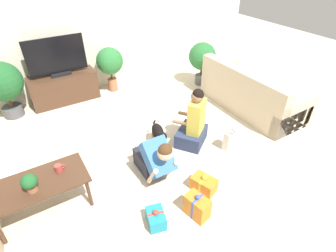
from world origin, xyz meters
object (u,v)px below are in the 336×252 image
Objects in this scene: potted_plant_back_right at (110,62)px; gift_bag_a at (229,140)px; gift_box_a at (204,184)px; sofa_right at (251,95)px; gift_box_c at (197,207)px; potted_plant_back_left at (2,84)px; tabletop_plant at (29,183)px; mug at (59,168)px; dog at (159,133)px; coffee_table at (38,186)px; tv_console at (64,88)px; potted_plant_corner_right at (202,58)px; person_sitting at (194,125)px; person_kneeling at (155,159)px; gift_box_b at (156,218)px; tv at (57,59)px.

potted_plant_back_right is 2.70× the size of gift_bag_a.
gift_bag_a is at bearing 28.48° from gift_box_a.
sofa_right is 2.76m from gift_box_c.
gift_box_a is (1.91, -3.28, -0.55)m from potted_plant_back_left.
mug is at bearing 25.74° from tabletop_plant.
sofa_right is 2.08m from dog.
sofa_right is at bearing 6.16° from mug.
tv_console is at bearing 71.02° from coffee_table.
potted_plant_corner_right is 1.63× the size of dog.
gift_bag_a is at bearing -8.16° from mug.
dog is at bearing -57.76° from person_sitting.
person_kneeling is at bearing -14.48° from person_sitting.
person_sitting is at bearing -80.53° from potted_plant_back_right.
sofa_right is at bearing -35.97° from tv_console.
potted_plant_corner_right is 1.97m from potted_plant_back_right.
potted_plant_back_left is (-3.79, 0.74, 0.05)m from potted_plant_corner_right.
potted_plant_corner_right reaches higher than coffee_table.
coffee_table is 2.28m from person_sitting.
gift_box_b is at bearing -171.79° from gift_box_a.
sofa_right is 1.40m from potted_plant_corner_right.
potted_plant_back_left is at bearing 144.78° from dog.
tv is at bearing 121.54° from gift_bag_a.
mug is at bearing -103.95° from tv.
potted_plant_back_right is 3.53m from gift_box_b.
gift_bag_a is at bearing 19.38° from gift_box_b.
gift_box_c is (-0.26, -1.35, -0.11)m from dog.
tv is 3.72m from gift_box_c.
gift_box_b is (-2.66, -2.65, -0.52)m from potted_plant_corner_right.
potted_plant_back_left is at bearing 92.15° from coffee_table.
person_sitting is 8.09× the size of mug.
coffee_table reaches higher than gift_box_c.
potted_plant_back_left is 3.83m from gift_box_a.
gift_bag_a is at bearing -20.66° from dog.
person_kneeling is at bearing -139.02° from potted_plant_corner_right.
potted_plant_corner_right is at bearing 51.47° from dog.
person_kneeling is 2.28× the size of gift_box_c.
potted_plant_corner_right reaches higher than tv_console.
gift_box_a is (0.92, -3.33, -0.18)m from tv_console.
mug is at bearing 139.46° from gift_box_c.
potted_plant_back_left is (-0.98, -0.05, -0.24)m from tv.
person_sitting is at bearing -60.52° from tv.
tv reaches higher than potted_plant_back_left.
sofa_right is 5.84× the size of gift_box_c.
person_kneeling is at bearing 61.25° from gift_box_b.
coffee_table is 2.96× the size of gift_box_a.
coffee_table is at bearing -168.13° from mug.
potted_plant_back_left reaches higher than person_sitting.
coffee_table is 1.38m from gift_box_b.
potted_plant_back_right reaches higher than person_kneeling.
tv is (0.89, 2.58, 0.47)m from coffee_table.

